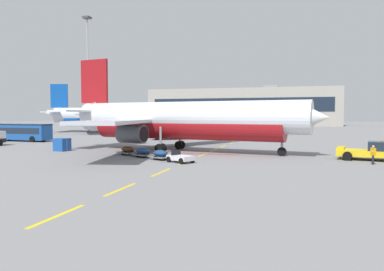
% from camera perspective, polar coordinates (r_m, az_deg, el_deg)
% --- Properties ---
extents(ground, '(400.00, 400.00, 0.00)m').
position_cam_1_polar(ground, '(60.14, 27.40, -1.45)').
color(ground, slate).
extents(apron_paint_markings, '(8.00, 98.91, 0.01)m').
position_cam_1_polar(apron_paint_markings, '(58.77, 6.08, -1.20)').
color(apron_paint_markings, yellow).
rests_on(apron_paint_markings, ground).
extents(airliner_foreground, '(34.79, 34.27, 12.20)m').
position_cam_1_polar(airliner_foreground, '(45.22, -1.77, 2.49)').
color(airliner_foreground, silver).
rests_on(airliner_foreground, ground).
extents(pushback_tug, '(6.43, 4.07, 2.08)m').
position_cam_1_polar(pushback_tug, '(40.70, 26.39, -2.24)').
color(pushback_tug, yellow).
rests_on(pushback_tug, ground).
extents(airliner_far_center, '(35.89, 34.92, 12.74)m').
position_cam_1_polar(airliner_far_center, '(99.26, -12.49, 2.94)').
color(airliner_far_center, silver).
rests_on(airliner_far_center, ground).
extents(apron_shuttle_bus, '(12.14, 3.46, 3.00)m').
position_cam_1_polar(apron_shuttle_bus, '(69.90, -25.49, 0.64)').
color(apron_shuttle_bus, '#194C99').
rests_on(apron_shuttle_bus, ground).
extents(fuel_service_truck, '(6.99, 6.21, 3.14)m').
position_cam_1_polar(fuel_service_truck, '(67.33, -3.28, 0.78)').
color(fuel_service_truck, black).
rests_on(fuel_service_truck, ground).
extents(baggage_train, '(10.73, 7.15, 1.14)m').
position_cam_1_polar(baggage_train, '(38.30, -6.37, -2.79)').
color(baggage_train, silver).
rests_on(baggage_train, ground).
extents(ground_crew_worker, '(0.44, 0.67, 1.77)m').
position_cam_1_polar(ground_crew_worker, '(37.27, 26.54, -2.54)').
color(ground_crew_worker, '#191E38').
rests_on(ground_crew_worker, ground).
extents(uld_cargo_container, '(1.82, 1.78, 1.60)m').
position_cam_1_polar(uld_cargo_container, '(48.74, -19.71, -1.35)').
color(uld_cargo_container, '#194C9E').
rests_on(uld_cargo_container, ground).
extents(apron_light_mast_near, '(1.80, 1.80, 29.33)m').
position_cam_1_polar(apron_light_mast_near, '(97.72, -16.05, 10.98)').
color(apron_light_mast_near, slate).
rests_on(apron_light_mast_near, ground).
extents(terminal_satellite, '(81.66, 25.24, 17.43)m').
position_cam_1_polar(terminal_satellite, '(165.37, 8.01, 4.40)').
color(terminal_satellite, '#9E998E').
rests_on(terminal_satellite, ground).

